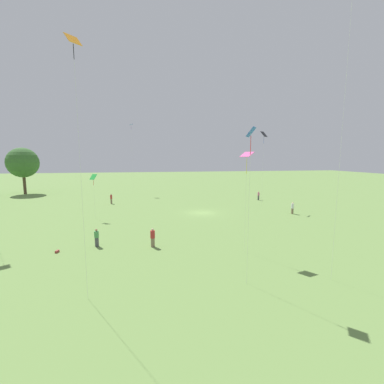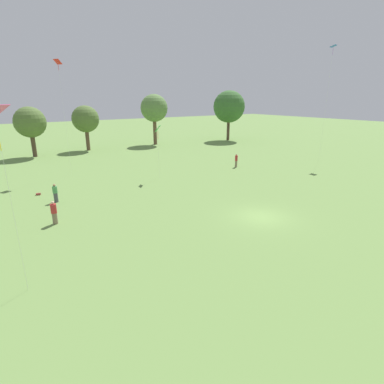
{
  "view_description": "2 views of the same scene",
  "coord_description": "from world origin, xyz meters",
  "px_view_note": "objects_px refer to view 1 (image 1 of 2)",
  "views": [
    {
      "loc": [
        -39.33,
        8.81,
        8.76
      ],
      "look_at": [
        -4.61,
        2.47,
        4.03
      ],
      "focal_mm": 24.0,
      "sensor_mm": 36.0,
      "label": 1
    },
    {
      "loc": [
        -17.96,
        -15.99,
        9.57
      ],
      "look_at": [
        -5.85,
        1.75,
        2.78
      ],
      "focal_mm": 28.0,
      "sensor_mm": 36.0,
      "label": 2
    }
  ],
  "objects_px": {
    "person_0": "(153,238)",
    "person_2": "(111,199)",
    "person_3": "(292,208)",
    "kite_2": "(264,136)",
    "person_1": "(97,238)",
    "kite_4": "(251,140)",
    "kite_5": "(131,129)",
    "kite_1": "(247,158)",
    "picnic_bag_0": "(57,251)",
    "person_4": "(258,196)",
    "kite_0": "(74,58)",
    "kite_7": "(93,178)"
  },
  "relations": [
    {
      "from": "kite_2",
      "to": "kite_7",
      "type": "bearing_deg",
      "value": -167.43
    },
    {
      "from": "person_4",
      "to": "picnic_bag_0",
      "type": "distance_m",
      "value": 39.86
    },
    {
      "from": "kite_1",
      "to": "kite_5",
      "type": "bearing_deg",
      "value": -153.54
    },
    {
      "from": "person_0",
      "to": "kite_2",
      "type": "xyz_separation_m",
      "value": [
        16.55,
        -19.33,
        11.46
      ]
    },
    {
      "from": "person_1",
      "to": "person_2",
      "type": "height_order",
      "value": "person_2"
    },
    {
      "from": "person_3",
      "to": "kite_2",
      "type": "relative_size",
      "value": 0.14
    },
    {
      "from": "person_0",
      "to": "kite_5",
      "type": "distance_m",
      "value": 43.33
    },
    {
      "from": "kite_2",
      "to": "kite_4",
      "type": "xyz_separation_m",
      "value": [
        -25.28,
        13.08,
        -2.48
      ]
    },
    {
      "from": "person_0",
      "to": "kite_5",
      "type": "relative_size",
      "value": 0.11
    },
    {
      "from": "kite_0",
      "to": "kite_2",
      "type": "height_order",
      "value": "kite_0"
    },
    {
      "from": "person_2",
      "to": "person_4",
      "type": "xyz_separation_m",
      "value": [
        -1.04,
        -29.62,
        -0.06
      ]
    },
    {
      "from": "person_0",
      "to": "person_2",
      "type": "height_order",
      "value": "person_2"
    },
    {
      "from": "person_2",
      "to": "kite_7",
      "type": "xyz_separation_m",
      "value": [
        -12.1,
        0.76,
        4.94
      ]
    },
    {
      "from": "person_0",
      "to": "kite_0",
      "type": "bearing_deg",
      "value": -115.45
    },
    {
      "from": "person_1",
      "to": "kite_2",
      "type": "distance_m",
      "value": 31.39
    },
    {
      "from": "person_0",
      "to": "kite_4",
      "type": "relative_size",
      "value": 0.18
    },
    {
      "from": "person_2",
      "to": "kite_0",
      "type": "height_order",
      "value": "kite_0"
    },
    {
      "from": "kite_0",
      "to": "picnic_bag_0",
      "type": "relative_size",
      "value": 32.73
    },
    {
      "from": "person_1",
      "to": "kite_4",
      "type": "distance_m",
      "value": 17.77
    },
    {
      "from": "person_2",
      "to": "person_4",
      "type": "relative_size",
      "value": 1.05
    },
    {
      "from": "person_3",
      "to": "kite_1",
      "type": "distance_m",
      "value": 21.19
    },
    {
      "from": "kite_1",
      "to": "kite_2",
      "type": "height_order",
      "value": "kite_2"
    },
    {
      "from": "person_1",
      "to": "person_3",
      "type": "relative_size",
      "value": 0.97
    },
    {
      "from": "kite_1",
      "to": "kite_4",
      "type": "height_order",
      "value": "kite_4"
    },
    {
      "from": "person_1",
      "to": "kite_1",
      "type": "distance_m",
      "value": 16.46
    },
    {
      "from": "kite_0",
      "to": "kite_1",
      "type": "bearing_deg",
      "value": 24.65
    },
    {
      "from": "person_3",
      "to": "person_0",
      "type": "bearing_deg",
      "value": -58.81
    },
    {
      "from": "person_0",
      "to": "kite_1",
      "type": "xyz_separation_m",
      "value": [
        -2.94,
        -8.39,
        7.84
      ]
    },
    {
      "from": "kite_1",
      "to": "kite_7",
      "type": "bearing_deg",
      "value": -124.5
    },
    {
      "from": "kite_1",
      "to": "picnic_bag_0",
      "type": "distance_m",
      "value": 19.5
    },
    {
      "from": "person_1",
      "to": "picnic_bag_0",
      "type": "xyz_separation_m",
      "value": [
        -1.09,
        3.35,
        -0.78
      ]
    },
    {
      "from": "person_1",
      "to": "person_4",
      "type": "bearing_deg",
      "value": 43.04
    },
    {
      "from": "kite_5",
      "to": "kite_7",
      "type": "distance_m",
      "value": 29.02
    },
    {
      "from": "person_1",
      "to": "kite_2",
      "type": "height_order",
      "value": "kite_2"
    },
    {
      "from": "person_3",
      "to": "kite_4",
      "type": "distance_m",
      "value": 27.0
    },
    {
      "from": "person_1",
      "to": "picnic_bag_0",
      "type": "distance_m",
      "value": 3.61
    },
    {
      "from": "kite_0",
      "to": "person_1",
      "type": "bearing_deg",
      "value": 96.58
    },
    {
      "from": "person_1",
      "to": "kite_1",
      "type": "relative_size",
      "value": 0.19
    },
    {
      "from": "person_3",
      "to": "kite_1",
      "type": "relative_size",
      "value": 0.2
    },
    {
      "from": "kite_5",
      "to": "picnic_bag_0",
      "type": "height_order",
      "value": "kite_5"
    },
    {
      "from": "kite_1",
      "to": "person_0",
      "type": "bearing_deg",
      "value": -98.35
    },
    {
      "from": "person_3",
      "to": "kite_0",
      "type": "distance_m",
      "value": 35.67
    },
    {
      "from": "person_2",
      "to": "person_4",
      "type": "height_order",
      "value": "person_2"
    },
    {
      "from": "kite_0",
      "to": "kite_1",
      "type": "xyz_separation_m",
      "value": [
        5.87,
        -12.69,
        -5.46
      ]
    },
    {
      "from": "person_1",
      "to": "picnic_bag_0",
      "type": "height_order",
      "value": "person_1"
    },
    {
      "from": "person_2",
      "to": "kite_5",
      "type": "height_order",
      "value": "kite_5"
    },
    {
      "from": "kite_1",
      "to": "kite_7",
      "type": "relative_size",
      "value": 1.45
    },
    {
      "from": "person_0",
      "to": "kite_0",
      "type": "height_order",
      "value": "kite_0"
    },
    {
      "from": "kite_4",
      "to": "kite_5",
      "type": "height_order",
      "value": "kite_5"
    },
    {
      "from": "person_3",
      "to": "person_4",
      "type": "height_order",
      "value": "person_3"
    }
  ]
}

